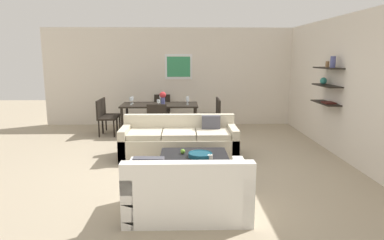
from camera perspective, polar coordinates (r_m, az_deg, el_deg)
The scene contains 23 objects.
ground_plane at distance 6.38m, azimuth -1.25°, elevation -6.97°, with size 18.00×18.00×0.00m, color tan.
back_wall_unit at distance 9.63m, azimuth 0.44°, elevation 7.25°, with size 8.40×0.09×2.70m.
right_wall_shelf_unit at distance 7.36m, azimuth 23.09°, elevation 5.29°, with size 0.34×8.20×2.70m.
sofa_beige at distance 6.62m, azimuth -2.09°, elevation -3.68°, with size 2.21×0.90×0.78m.
loveseat_white at distance 4.28m, azimuth -0.86°, elevation -11.91°, with size 1.50×0.90×0.78m.
coffee_table at distance 5.45m, azimuth 0.36°, elevation -8.00°, with size 1.08×1.03×0.38m.
decorative_bowl at distance 5.35m, azimuth 1.38°, elevation -5.82°, with size 0.38×0.38×0.07m.
candle_jar at distance 5.26m, azimuth 3.07°, elevation -6.18°, with size 0.08×0.08×0.06m, color silver.
apple_on_coffee_table at distance 5.51m, azimuth -1.56°, elevation -5.29°, with size 0.08×0.08×0.08m, color #669E2D.
dining_table at distance 8.55m, azimuth -5.43°, elevation 2.22°, with size 1.89×0.88×0.75m.
dining_chair_head at distance 9.41m, azimuth -5.05°, elevation 1.93°, with size 0.44×0.44×0.88m.
dining_chair_left_near at distance 8.58m, azimuth -14.55°, elevation 0.77°, with size 0.44×0.44×0.88m.
dining_chair_foot at distance 7.74m, azimuth -5.84°, elevation -0.01°, with size 0.44×0.44×0.88m.
dining_chair_left_far at distance 8.97m, azimuth -13.98°, elevation 1.21°, with size 0.44×0.44×0.88m.
dining_chair_right_far at distance 8.78m, azimuth 3.53°, elevation 1.31°, with size 0.44×0.44×0.88m.
dining_chair_right_near at distance 8.39m, azimuth 3.76°, elevation 0.87°, with size 0.44×0.44×0.88m.
wine_glass_head at distance 8.90m, azimuth -5.28°, elevation 3.83°, with size 0.07×0.07×0.18m.
wine_glass_right_far at distance 8.61m, azimuth -0.76°, elevation 3.61°, with size 0.08×0.08×0.17m.
wine_glass_foot at distance 8.14m, azimuth -5.64°, elevation 3.11°, with size 0.08×0.08×0.16m.
wine_glass_left_near at distance 8.49m, azimuth -10.21°, elevation 3.43°, with size 0.08×0.08×0.19m.
wine_glass_left_far at distance 8.70m, azimuth -9.99°, elevation 3.54°, with size 0.06×0.06×0.18m.
wine_glass_right_near at distance 8.39m, azimuth -0.74°, elevation 3.39°, with size 0.07×0.07×0.17m.
centerpiece_vase at distance 8.45m, azimuth -4.92°, elevation 3.91°, with size 0.16×0.16×0.32m.
Camera 1 is at (-0.01, -6.08, 1.95)m, focal length 31.79 mm.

